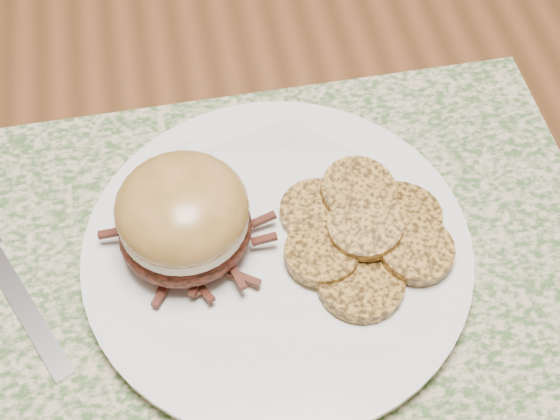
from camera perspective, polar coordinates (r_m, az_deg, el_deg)
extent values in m
cube|color=brown|center=(0.59, 2.26, -4.14)|extent=(1.50, 0.90, 0.04)
cube|color=#426132|center=(0.57, 1.26, -3.58)|extent=(0.45, 0.33, 0.00)
cylinder|color=white|center=(0.56, -0.19, -3.13)|extent=(0.26, 0.26, 0.02)
ellipsoid|color=black|center=(0.54, -6.91, -1.45)|extent=(0.12, 0.12, 0.04)
cylinder|color=beige|center=(0.52, -7.09, -0.42)|extent=(0.12, 0.12, 0.01)
ellipsoid|color=#A37035|center=(0.52, -7.20, 0.16)|extent=(0.12, 0.12, 0.05)
cylinder|color=#B17F34|center=(0.56, 2.71, -0.13)|extent=(0.06, 0.06, 0.01)
cylinder|color=#B17F34|center=(0.57, 5.76, 1.36)|extent=(0.08, 0.08, 0.02)
cylinder|color=#B17F34|center=(0.57, 8.74, -0.35)|extent=(0.08, 0.08, 0.02)
cylinder|color=#B17F34|center=(0.54, 3.06, -3.19)|extent=(0.07, 0.07, 0.01)
cylinder|color=#B17F34|center=(0.54, 6.26, -1.14)|extent=(0.07, 0.07, 0.02)
cylinder|color=#B17F34|center=(0.55, 9.95, -2.88)|extent=(0.07, 0.07, 0.01)
cylinder|color=#B17F34|center=(0.53, 5.91, -5.33)|extent=(0.08, 0.08, 0.02)
cube|color=silver|center=(0.57, -18.07, -6.98)|extent=(0.06, 0.12, 0.00)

